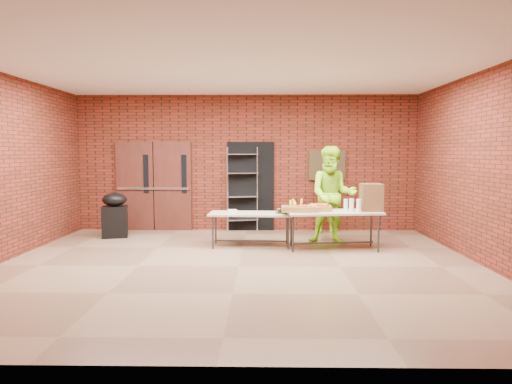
# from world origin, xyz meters

# --- Properties ---
(room) EXTENTS (8.08, 7.08, 3.28)m
(room) POSITION_xyz_m (0.00, 0.00, 1.60)
(room) COLOR brown
(room) RESTS_ON ground
(double_doors) EXTENTS (1.78, 0.12, 2.10)m
(double_doors) POSITION_xyz_m (-2.20, 3.44, 1.05)
(double_doors) COLOR #4C1D15
(double_doors) RESTS_ON room
(dark_doorway) EXTENTS (1.10, 0.06, 2.10)m
(dark_doorway) POSITION_xyz_m (0.10, 3.46, 1.05)
(dark_doorway) COLOR black
(dark_doorway) RESTS_ON room
(bronze_plaque) EXTENTS (0.85, 0.04, 0.70)m
(bronze_plaque) POSITION_xyz_m (1.90, 3.45, 1.55)
(bronze_plaque) COLOR #382C16
(bronze_plaque) RESTS_ON room
(wire_rack) EXTENTS (0.76, 0.39, 1.97)m
(wire_rack) POSITION_xyz_m (-0.09, 3.32, 0.99)
(wire_rack) COLOR silver
(wire_rack) RESTS_ON room
(table_left) EXTENTS (1.66, 0.76, 0.67)m
(table_left) POSITION_xyz_m (0.16, 1.58, 0.61)
(table_left) COLOR #B7A98B
(table_left) RESTS_ON room
(table_right) EXTENTS (1.86, 0.96, 0.73)m
(table_right) POSITION_xyz_m (1.75, 1.36, 0.67)
(table_right) COLOR #B7A98B
(table_right) RESTS_ON room
(basket_bananas) EXTENTS (0.45, 0.35, 0.14)m
(basket_bananas) POSITION_xyz_m (0.98, 1.27, 0.79)
(basket_bananas) COLOR olive
(basket_bananas) RESTS_ON table_right
(basket_oranges) EXTENTS (0.44, 0.34, 0.14)m
(basket_oranges) POSITION_xyz_m (1.47, 1.39, 0.79)
(basket_oranges) COLOR olive
(basket_oranges) RESTS_ON table_right
(basket_apples) EXTENTS (0.45, 0.35, 0.14)m
(basket_apples) POSITION_xyz_m (1.20, 1.22, 0.79)
(basket_apples) COLOR olive
(basket_apples) RESTS_ON table_right
(muffin_tray) EXTENTS (0.36, 0.36, 0.09)m
(muffin_tray) POSITION_xyz_m (0.82, 1.58, 0.71)
(muffin_tray) COLOR #154311
(muffin_tray) RESTS_ON table_left
(napkin_box) EXTENTS (0.18, 0.12, 0.06)m
(napkin_box) POSITION_xyz_m (-0.21, 1.62, 0.70)
(napkin_box) COLOR white
(napkin_box) RESTS_ON table_left
(coffee_dispenser) EXTENTS (0.40, 0.36, 0.52)m
(coffee_dispenser) POSITION_xyz_m (2.47, 1.42, 0.99)
(coffee_dispenser) COLOR brown
(coffee_dispenser) RESTS_ON table_right
(cup_stack_front) EXTENTS (0.08, 0.08, 0.25)m
(cup_stack_front) POSITION_xyz_m (2.07, 1.26, 0.86)
(cup_stack_front) COLOR white
(cup_stack_front) RESTS_ON table_right
(cup_stack_mid) EXTENTS (0.08, 0.08, 0.25)m
(cup_stack_mid) POSITION_xyz_m (2.18, 1.15, 0.86)
(cup_stack_mid) COLOR white
(cup_stack_mid) RESTS_ON table_right
(cup_stack_back) EXTENTS (0.08, 0.08, 0.23)m
(cup_stack_back) POSITION_xyz_m (1.98, 1.41, 0.85)
(cup_stack_back) COLOR white
(cup_stack_back) RESTS_ON table_right
(covered_grill) EXTENTS (0.63, 0.56, 0.97)m
(covered_grill) POSITION_xyz_m (-2.85, 2.53, 0.49)
(covered_grill) COLOR black
(covered_grill) RESTS_ON room
(volunteer_woman) EXTENTS (0.62, 0.50, 1.48)m
(volunteer_woman) POSITION_xyz_m (1.82, 3.10, 0.74)
(volunteer_woman) COLOR #8FD217
(volunteer_woman) RESTS_ON room
(volunteer_man) EXTENTS (1.05, 0.86, 1.98)m
(volunteer_man) POSITION_xyz_m (1.81, 1.93, 0.99)
(volunteer_man) COLOR #8FD217
(volunteer_man) RESTS_ON room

